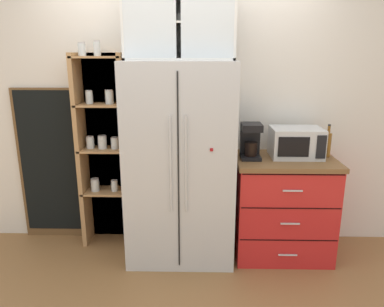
# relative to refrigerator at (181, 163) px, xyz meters

# --- Properties ---
(ground_plane) EXTENTS (10.70, 10.70, 0.00)m
(ground_plane) POSITION_rel_refrigerator_xyz_m (-0.00, -0.02, -0.87)
(ground_plane) COLOR olive
(wall_back_cream) EXTENTS (5.00, 0.10, 2.55)m
(wall_back_cream) POSITION_rel_refrigerator_xyz_m (-0.00, 0.38, 0.40)
(wall_back_cream) COLOR silver
(wall_back_cream) RESTS_ON ground
(refrigerator) EXTENTS (0.92, 0.68, 1.75)m
(refrigerator) POSITION_rel_refrigerator_xyz_m (0.00, 0.00, 0.00)
(refrigerator) COLOR silver
(refrigerator) RESTS_ON ground
(pantry_shelf_column) EXTENTS (0.50, 0.30, 1.91)m
(pantry_shelf_column) POSITION_rel_refrigerator_xyz_m (-0.73, 0.26, 0.08)
(pantry_shelf_column) COLOR brown
(pantry_shelf_column) RESTS_ON ground
(counter_cabinet) EXTENTS (0.87, 0.63, 0.92)m
(counter_cabinet) POSITION_rel_refrigerator_xyz_m (0.92, 0.03, -0.41)
(counter_cabinet) COLOR red
(counter_cabinet) RESTS_ON ground
(microwave) EXTENTS (0.44, 0.33, 0.26)m
(microwave) POSITION_rel_refrigerator_xyz_m (1.02, 0.08, 0.17)
(microwave) COLOR silver
(microwave) RESTS_ON counter_cabinet
(coffee_maker) EXTENTS (0.17, 0.20, 0.31)m
(coffee_maker) POSITION_rel_refrigerator_xyz_m (0.61, 0.04, 0.20)
(coffee_maker) COLOR black
(coffee_maker) RESTS_ON counter_cabinet
(mug_charcoal) EXTENTS (0.12, 0.08, 0.09)m
(mug_charcoal) POSITION_rel_refrigerator_xyz_m (0.92, 0.10, 0.09)
(mug_charcoal) COLOR #2D2D33
(mug_charcoal) RESTS_ON counter_cabinet
(bottle_amber) EXTENTS (0.06, 0.06, 0.29)m
(bottle_amber) POSITION_rel_refrigerator_xyz_m (1.30, 0.09, 0.17)
(bottle_amber) COLOR brown
(bottle_amber) RESTS_ON counter_cabinet
(upper_cabinet) EXTENTS (0.89, 0.32, 0.58)m
(upper_cabinet) POSITION_rel_refrigerator_xyz_m (-0.00, 0.05, 1.16)
(upper_cabinet) COLOR silver
(upper_cabinet) RESTS_ON refrigerator
(chalkboard_menu) EXTENTS (0.60, 0.04, 1.50)m
(chalkboard_menu) POSITION_rel_refrigerator_xyz_m (-1.30, 0.31, -0.12)
(chalkboard_menu) COLOR brown
(chalkboard_menu) RESTS_ON ground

